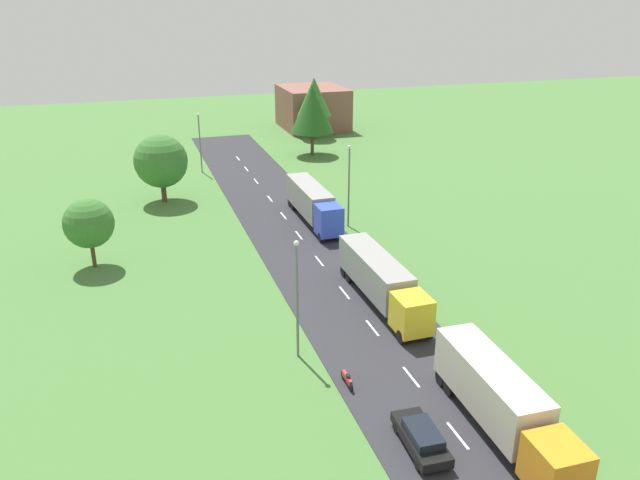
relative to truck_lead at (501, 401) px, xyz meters
The scene contains 15 objects.
road 13.00m from the truck_lead, 100.47° to the left, with size 10.00×140.00×0.06m, color #2B2B30.
lane_marking_centre 9.71m from the truck_lead, 104.24° to the left, with size 0.16×119.20×0.01m.
truck_lead is the anchor object (origin of this frame).
truck_second 16.67m from the truck_lead, 90.57° to the left, with size 2.58×13.30×3.60m.
truck_third 36.59m from the truck_lead, 89.53° to the left, with size 2.51×13.08×3.77m.
car_second 4.99m from the truck_lead, behind, with size 2.03×4.65×1.42m.
motorcycle_courier 9.67m from the truck_lead, 134.09° to the left, with size 0.28×1.94×0.91m.
lamppost_second 14.40m from the truck_lead, 127.60° to the left, with size 0.36×0.36×8.60m.
lamppost_third 34.34m from the truck_lead, 84.16° to the left, with size 0.36×0.36×8.88m.
lamppost_fourth 61.16m from the truck_lead, 98.01° to the left, with size 0.36×0.36×8.24m.
tree_oak 77.24m from the truck_lead, 80.47° to the left, with size 5.77×5.77×10.30m.
tree_birch 51.00m from the truck_lead, 106.66° to the left, with size 6.26×6.26×8.11m.
tree_maple 65.91m from the truck_lead, 82.10° to the left, with size 6.48×6.48×10.74m.
tree_pine 38.50m from the truck_lead, 125.43° to the left, with size 4.47×4.47×6.48m.
distant_building 86.32m from the truck_lead, 79.83° to the left, with size 10.99×12.88×7.38m, color brown.
Camera 1 is at (-16.09, -12.27, 23.40)m, focal length 34.67 mm.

